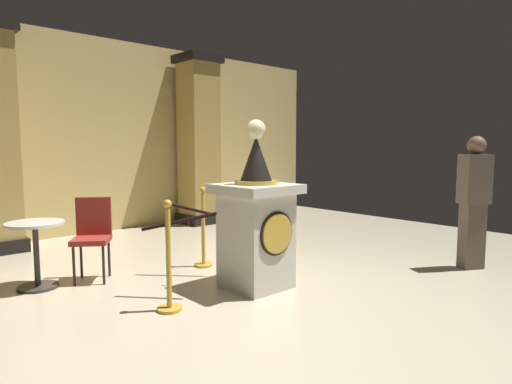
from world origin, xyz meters
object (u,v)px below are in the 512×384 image
object	(u,v)px
pedestal_clock	(256,224)
cafe_table	(36,246)
cafe_chair_red	(92,231)
potted_palm_right	(262,215)
stanchion_near	(203,239)
stanchion_far	(169,272)
bystander_guest	(474,199)

from	to	relation	value
pedestal_clock	cafe_table	world-z (taller)	pedestal_clock
cafe_chair_red	potted_palm_right	bearing A→B (deg)	13.42
stanchion_near	stanchion_far	world-z (taller)	stanchion_far
stanchion_far	cafe_chair_red	size ratio (longest dim) A/B	1.11
potted_palm_right	bystander_guest	xyz separation A→B (m)	(0.22, -3.65, 0.61)
potted_palm_right	bystander_guest	size ratio (longest dim) A/B	0.61
stanchion_far	cafe_table	bearing A→B (deg)	114.83
stanchion_near	potted_palm_right	xyz separation A→B (m)	(2.24, 1.26, -0.08)
stanchion_near	potted_palm_right	distance (m)	2.57
cafe_table	cafe_chair_red	size ratio (longest dim) A/B	0.77
bystander_guest	cafe_chair_red	world-z (taller)	bystander_guest
pedestal_clock	cafe_chair_red	distance (m)	1.94
pedestal_clock	cafe_table	distance (m)	2.42
stanchion_far	cafe_chair_red	xyz separation A→B (m)	(-0.13, 1.47, 0.20)
bystander_guest	cafe_chair_red	bearing A→B (deg)	143.10
stanchion_near	cafe_table	bearing A→B (deg)	164.87
pedestal_clock	stanchion_near	world-z (taller)	pedestal_clock
cafe_table	cafe_chair_red	xyz separation A→B (m)	(0.59, -0.09, 0.10)
stanchion_near	bystander_guest	world-z (taller)	bystander_guest
bystander_guest	cafe_chair_red	distance (m)	4.70
stanchion_near	cafe_table	distance (m)	1.94
stanchion_far	potted_palm_right	world-z (taller)	stanchion_far
stanchion_far	potted_palm_right	bearing A→B (deg)	34.22
stanchion_near	stanchion_far	distance (m)	1.56
cafe_table	cafe_chair_red	distance (m)	0.61
pedestal_clock	cafe_chair_red	xyz separation A→B (m)	(-1.21, 1.51, -0.14)
stanchion_far	potted_palm_right	size ratio (longest dim) A/B	1.03
potted_palm_right	bystander_guest	world-z (taller)	bystander_guest
cafe_table	potted_palm_right	bearing A→B (deg)	10.36
pedestal_clock	potted_palm_right	size ratio (longest dim) A/B	1.79
bystander_guest	cafe_table	bearing A→B (deg)	146.24
pedestal_clock	bystander_guest	size ratio (longest dim) A/B	1.09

